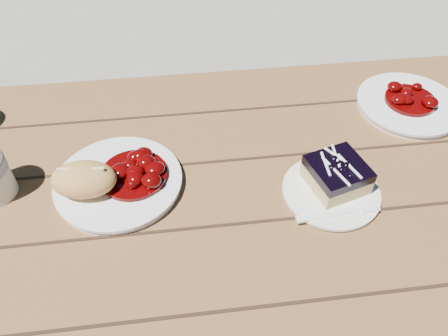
{
  "coord_description": "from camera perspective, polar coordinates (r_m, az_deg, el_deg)",
  "views": [
    {
      "loc": [
        0.14,
        -0.54,
        1.38
      ],
      "look_at": [
        0.21,
        0.0,
        0.81
      ],
      "focal_mm": 35.0,
      "sensor_mm": 36.0,
      "label": 1
    }
  ],
  "objects": [
    {
      "name": "goulash_stew",
      "position": [
        0.84,
        -11.89,
        -0.14
      ],
      "size": [
        0.13,
        0.13,
        0.04
      ],
      "primitive_type": null,
      "color": "#530203",
      "rests_on": "main_plate"
    },
    {
      "name": "blueberry_cake",
      "position": [
        0.84,
        14.51,
        -0.81
      ],
      "size": [
        0.12,
        0.12,
        0.06
      ],
      "rotation": [
        0.0,
        0.0,
        0.28
      ],
      "color": "tan",
      "rests_on": "dessert_plate"
    },
    {
      "name": "second_plate",
      "position": [
        1.1,
        22.94,
        7.62
      ],
      "size": [
        0.23,
        0.23,
        0.02
      ],
      "primitive_type": "cylinder",
      "color": "white",
      "rests_on": "picnic_table"
    },
    {
      "name": "fork_dessert",
      "position": [
        0.81,
        13.63,
        -5.82
      ],
      "size": [
        0.16,
        0.04,
        0.0
      ],
      "primitive_type": null,
      "rotation": [
        0.0,
        0.0,
        -1.48
      ],
      "color": "white",
      "rests_on": "dessert_plate"
    },
    {
      "name": "dessert_plate",
      "position": [
        0.85,
        13.78,
        -3.08
      ],
      "size": [
        0.18,
        0.18,
        0.01
      ],
      "primitive_type": "cylinder",
      "color": "white",
      "rests_on": "picnic_table"
    },
    {
      "name": "second_stew",
      "position": [
        1.08,
        23.38,
        8.8
      ],
      "size": [
        0.11,
        0.11,
        0.04
      ],
      "primitive_type": null,
      "color": "#530203",
      "rests_on": "second_plate"
    },
    {
      "name": "picnic_table",
      "position": [
        0.97,
        -12.69,
        -10.35
      ],
      "size": [
        2.0,
        1.55,
        0.75
      ],
      "color": "brown",
      "rests_on": "ground"
    },
    {
      "name": "bread_roll",
      "position": [
        0.83,
        -17.84,
        -1.43
      ],
      "size": [
        0.13,
        0.09,
        0.06
      ],
      "primitive_type": "ellipsoid",
      "rotation": [
        0.0,
        0.0,
        -0.09
      ],
      "color": "tan",
      "rests_on": "main_plate"
    },
    {
      "name": "main_plate",
      "position": [
        0.86,
        -13.58,
        -1.89
      ],
      "size": [
        0.24,
        0.24,
        0.02
      ],
      "primitive_type": "cylinder",
      "color": "white",
      "rests_on": "picnic_table"
    }
  ]
}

